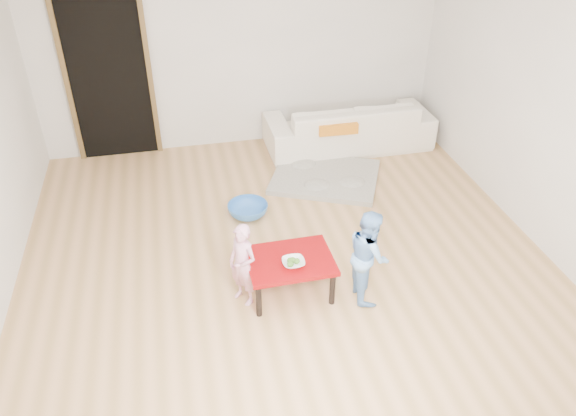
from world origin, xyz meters
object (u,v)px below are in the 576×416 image
object	(u,v)px
red_table	(290,275)
bowl	(293,263)
sofa	(348,124)
basin	(248,210)
child_pink	(243,265)
child_blue	(369,255)

from	to	relation	value
red_table	bowl	size ratio (longest dim) A/B	3.88
red_table	bowl	bearing A→B (deg)	-81.78
sofa	basin	size ratio (longest dim) A/B	4.90
bowl	red_table	bearing A→B (deg)	98.22
sofa	bowl	world-z (taller)	sofa
bowl	basin	xyz separation A→B (m)	(-0.19, 1.37, -0.33)
red_table	child_pink	world-z (taller)	child_pink
sofa	child_pink	size ratio (longest dim) A/B	2.71
sofa	child_blue	distance (m)	2.88
red_table	basin	distance (m)	1.30
child_pink	child_blue	xyz separation A→B (m)	(1.06, -0.15, 0.05)
child_blue	sofa	bearing A→B (deg)	-10.65
child_pink	basin	xyz separation A→B (m)	(0.24, 1.30, -0.32)
red_table	child_blue	bearing A→B (deg)	-14.59
red_table	child_pink	distance (m)	0.46
red_table	basin	size ratio (longest dim) A/B	1.73
sofa	child_pink	xyz separation A→B (m)	(-1.77, -2.64, 0.08)
red_table	bowl	world-z (taller)	bowl
child_pink	child_blue	bearing A→B (deg)	44.04
child_pink	basin	world-z (taller)	child_pink
basin	red_table	bearing A→B (deg)	-82.32
bowl	child_blue	xyz separation A→B (m)	(0.64, -0.08, 0.04)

